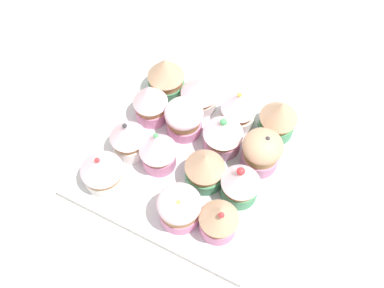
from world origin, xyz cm
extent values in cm
cube|color=beige|center=(0.00, 0.00, -1.50)|extent=(180.00, 180.00, 3.00)
cube|color=silver|center=(0.00, 0.00, 0.60)|extent=(30.50, 30.50, 1.20)
cylinder|color=pink|center=(-9.35, -8.94, 2.51)|extent=(5.31, 5.31, 2.61)
cylinder|color=#AD7F51|center=(-9.35, -8.94, 4.50)|extent=(4.95, 4.95, 1.37)
cone|color=tan|center=(-9.35, -8.94, 6.74)|extent=(5.63, 5.63, 3.11)
sphere|color=red|center=(-9.94, -9.40, 8.17)|extent=(0.81, 0.81, 0.81)
cylinder|color=#4C9E6B|center=(-3.01, -9.37, 2.59)|extent=(5.50, 5.50, 2.79)
cylinder|color=#AD7F51|center=(-3.01, -9.37, 4.61)|extent=(5.16, 5.16, 1.24)
cone|color=silver|center=(-3.01, -9.37, 6.74)|extent=(5.76, 5.76, 3.03)
sphere|color=red|center=(-2.86, -9.04, 8.07)|extent=(1.20, 1.20, 1.20)
cylinder|color=pink|center=(3.30, -10.02, 2.52)|extent=(5.78, 5.78, 2.65)
cylinder|color=#AD7F51|center=(3.30, -10.02, 4.47)|extent=(5.25, 5.25, 1.25)
ellipsoid|color=tan|center=(3.30, -10.02, 6.31)|extent=(6.09, 6.09, 4.05)
sphere|color=#333338|center=(3.63, -10.34, 8.24)|extent=(0.70, 0.70, 0.70)
cylinder|color=#4C9E6B|center=(9.90, -10.08, 2.53)|extent=(5.66, 5.66, 2.65)
cylinder|color=#AD7F51|center=(9.90, -10.08, 4.51)|extent=(5.03, 5.03, 1.32)
cone|color=tan|center=(9.90, -10.08, 6.97)|extent=(5.99, 5.99, 3.59)
cylinder|color=pink|center=(-10.13, -3.20, 2.42)|extent=(5.99, 5.99, 2.45)
cylinder|color=#AD7F51|center=(-10.13, -3.20, 4.20)|extent=(5.71, 5.71, 1.11)
ellipsoid|color=silver|center=(-10.13, -3.20, 5.76)|extent=(6.32, 6.32, 3.36)
sphere|color=#EAD64C|center=(-10.59, -3.37, 7.35)|extent=(0.64, 0.64, 0.64)
cylinder|color=#4C9E6B|center=(-3.07, -3.69, 2.41)|extent=(5.87, 5.87, 2.42)
cylinder|color=#AD7F51|center=(-3.07, -3.69, 4.35)|extent=(5.25, 5.25, 1.45)
cone|color=tan|center=(-3.07, -3.69, 6.67)|extent=(5.97, 5.97, 3.20)
cylinder|color=pink|center=(3.45, -3.59, 2.54)|extent=(5.81, 5.81, 2.68)
cylinder|color=#AD7F51|center=(3.45, -3.59, 4.47)|extent=(5.53, 5.53, 1.17)
cone|color=silver|center=(3.45, -3.59, 6.46)|extent=(6.27, 6.27, 2.82)
sphere|color=#4CB266|center=(3.61, -3.39, 7.71)|extent=(1.07, 1.07, 1.07)
cylinder|color=white|center=(8.81, -3.81, 2.43)|extent=(5.65, 5.65, 2.46)
cylinder|color=#AD7F51|center=(8.81, -3.81, 4.36)|extent=(4.97, 4.97, 1.40)
cone|color=silver|center=(8.81, -3.81, 6.51)|extent=(5.74, 5.74, 2.89)
sphere|color=#EAD64C|center=(9.22, -3.51, 7.84)|extent=(0.74, 0.74, 0.74)
cylinder|color=pink|center=(-3.76, 3.76, 2.58)|extent=(5.26, 5.26, 2.76)
cylinder|color=#AD7F51|center=(-3.76, 3.76, 4.57)|extent=(4.81, 4.81, 1.22)
cone|color=silver|center=(-3.76, 3.76, 7.00)|extent=(5.75, 5.75, 3.64)
sphere|color=#4CB266|center=(-3.48, 4.04, 8.70)|extent=(0.76, 0.76, 0.76)
cylinder|color=pink|center=(3.51, 3.20, 2.34)|extent=(5.70, 5.70, 2.28)
cylinder|color=#AD7F51|center=(3.51, 3.20, 4.14)|extent=(5.19, 5.19, 1.32)
ellipsoid|color=silver|center=(3.51, 3.20, 5.81)|extent=(6.14, 6.14, 3.35)
cylinder|color=white|center=(8.98, 3.21, 2.35)|extent=(5.79, 5.79, 2.30)
cylinder|color=#AD7F51|center=(8.98, 3.21, 4.05)|extent=(5.45, 5.45, 1.10)
cone|color=silver|center=(8.98, 3.21, 6.23)|extent=(6.20, 6.20, 3.25)
cylinder|color=white|center=(-10.11, 9.74, 2.31)|extent=(6.13, 6.13, 2.21)
cylinder|color=#AD7F51|center=(-10.11, 9.74, 3.98)|extent=(5.83, 5.83, 1.14)
cone|color=silver|center=(-10.11, 9.74, 6.20)|extent=(6.37, 6.37, 3.28)
sphere|color=red|center=(-10.29, 9.75, 7.72)|extent=(0.75, 0.75, 0.75)
cylinder|color=white|center=(-3.81, 8.95, 2.55)|extent=(5.33, 5.33, 2.70)
cylinder|color=#AD7F51|center=(-3.81, 8.95, 4.57)|extent=(4.80, 4.80, 1.33)
cone|color=silver|center=(-3.81, 8.95, 7.13)|extent=(5.61, 5.61, 3.80)
sphere|color=#333338|center=(-4.17, 8.77, 8.93)|extent=(0.70, 0.70, 0.70)
cylinder|color=pink|center=(3.39, 9.16, 2.46)|extent=(5.32, 5.32, 2.52)
cylinder|color=#AD7F51|center=(3.39, 9.16, 4.48)|extent=(4.86, 4.86, 1.53)
cone|color=silver|center=(3.39, 9.16, 7.18)|extent=(5.61, 5.61, 3.87)
cylinder|color=#4C9E6B|center=(9.20, 9.55, 2.42)|extent=(6.10, 6.10, 2.43)
cylinder|color=#AD7F51|center=(9.20, 9.55, 4.38)|extent=(5.66, 5.66, 1.48)
cone|color=tan|center=(9.20, 9.55, 7.10)|extent=(6.12, 6.12, 3.96)
camera|label=1|loc=(-31.43, -16.06, 64.25)|focal=42.72mm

